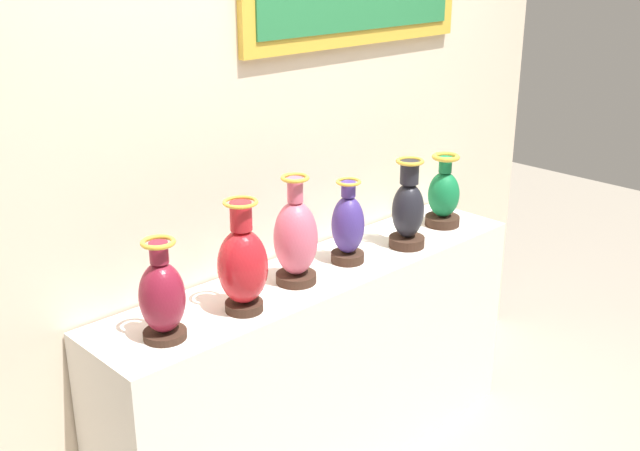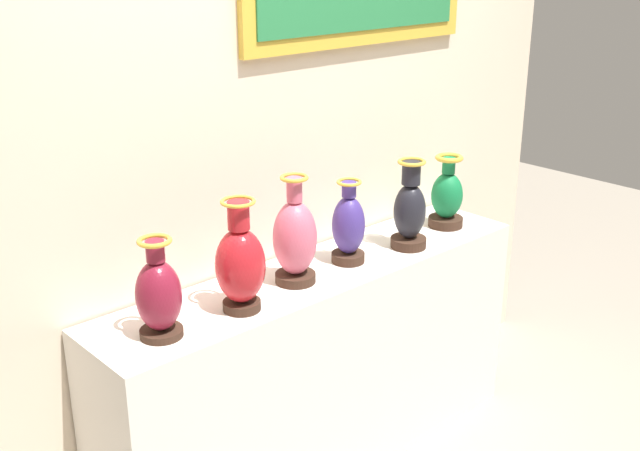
{
  "view_description": "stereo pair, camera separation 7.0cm",
  "coord_description": "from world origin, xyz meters",
  "px_view_note": "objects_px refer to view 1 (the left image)",
  "views": [
    {
      "loc": [
        -1.95,
        -2.02,
        2.12
      ],
      "look_at": [
        0.0,
        0.0,
        1.08
      ],
      "focal_mm": 44.03,
      "sensor_mm": 36.0,
      "label": 1
    },
    {
      "loc": [
        -1.9,
        -2.07,
        2.12
      ],
      "look_at": [
        0.0,
        0.0,
        1.08
      ],
      "focal_mm": 44.03,
      "sensor_mm": 36.0,
      "label": 2
    }
  ],
  "objects_px": {
    "vase_indigo": "(348,227)",
    "vase_emerald": "(444,196)",
    "vase_rose": "(296,239)",
    "vase_crimson": "(243,265)",
    "vase_onyx": "(408,210)",
    "vase_burgundy": "(162,297)"
  },
  "relations": [
    {
      "from": "vase_burgundy",
      "to": "vase_crimson",
      "type": "distance_m",
      "value": 0.31
    },
    {
      "from": "vase_crimson",
      "to": "vase_emerald",
      "type": "xyz_separation_m",
      "value": [
        1.18,
        0.05,
        -0.03
      ]
    },
    {
      "from": "vase_rose",
      "to": "vase_crimson",
      "type": "bearing_deg",
      "value": -170.04
    },
    {
      "from": "vase_burgundy",
      "to": "vase_indigo",
      "type": "relative_size",
      "value": 1.01
    },
    {
      "from": "vase_indigo",
      "to": "vase_onyx",
      "type": "relative_size",
      "value": 0.9
    },
    {
      "from": "vase_indigo",
      "to": "vase_emerald",
      "type": "relative_size",
      "value": 1.03
    },
    {
      "from": "vase_burgundy",
      "to": "vase_emerald",
      "type": "height_order",
      "value": "vase_burgundy"
    },
    {
      "from": "vase_burgundy",
      "to": "vase_crimson",
      "type": "height_order",
      "value": "vase_crimson"
    },
    {
      "from": "vase_emerald",
      "to": "vase_rose",
      "type": "bearing_deg",
      "value": -179.81
    },
    {
      "from": "vase_burgundy",
      "to": "vase_rose",
      "type": "relative_size",
      "value": 0.82
    },
    {
      "from": "vase_burgundy",
      "to": "vase_rose",
      "type": "height_order",
      "value": "vase_rose"
    },
    {
      "from": "vase_crimson",
      "to": "vase_rose",
      "type": "xyz_separation_m",
      "value": [
        0.29,
        0.05,
        0.0
      ]
    },
    {
      "from": "vase_crimson",
      "to": "vase_emerald",
      "type": "bearing_deg",
      "value": 2.61
    },
    {
      "from": "vase_onyx",
      "to": "vase_emerald",
      "type": "xyz_separation_m",
      "value": [
        0.31,
        0.06,
        -0.02
      ]
    },
    {
      "from": "vase_rose",
      "to": "vase_indigo",
      "type": "distance_m",
      "value": 0.28
    },
    {
      "from": "vase_burgundy",
      "to": "vase_emerald",
      "type": "distance_m",
      "value": 1.49
    },
    {
      "from": "vase_indigo",
      "to": "vase_emerald",
      "type": "bearing_deg",
      "value": -0.22
    },
    {
      "from": "vase_indigo",
      "to": "vase_onyx",
      "type": "height_order",
      "value": "vase_onyx"
    },
    {
      "from": "vase_onyx",
      "to": "vase_emerald",
      "type": "relative_size",
      "value": 1.15
    },
    {
      "from": "vase_crimson",
      "to": "vase_onyx",
      "type": "bearing_deg",
      "value": -0.09
    },
    {
      "from": "vase_crimson",
      "to": "vase_indigo",
      "type": "bearing_deg",
      "value": 5.61
    },
    {
      "from": "vase_rose",
      "to": "vase_onyx",
      "type": "bearing_deg",
      "value": -5.16
    }
  ]
}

